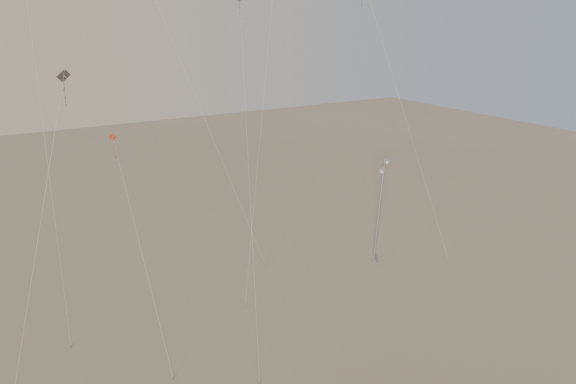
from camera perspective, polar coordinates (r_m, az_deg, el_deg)
ground at (r=32.67m, az=3.32°, el=-17.44°), size 160.00×160.00×0.00m
street_lamp at (r=39.58m, az=11.57°, el=-2.00°), size 1.46×1.01×9.79m
kite_1 at (r=33.92m, az=-5.65°, el=14.46°), size 6.86×15.72×22.45m
kite_3 at (r=29.51m, az=-19.75°, el=-0.39°), size 0.74×7.38×13.79m
kite_4 at (r=37.29m, az=12.11°, el=17.28°), size 6.90×6.44×23.56m
kite_6 at (r=26.02m, az=-27.90°, el=3.63°), size 6.50×7.48×17.90m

